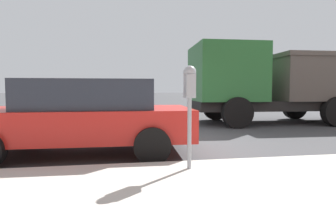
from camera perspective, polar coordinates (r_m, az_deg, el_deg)
name	(u,v)px	position (r m, az deg, el deg)	size (l,w,h in m)	color
ground_plane	(160,142)	(6.49, -1.84, -8.02)	(220.00, 220.00, 0.00)	#424244
parking_meter	(190,90)	(3.81, 4.72, 3.23)	(0.21, 0.19, 1.51)	gray
car_red	(84,115)	(5.46, -17.76, -2.11)	(2.13, 4.35, 1.47)	#B21E19
dump_truck	(294,82)	(11.35, 25.80, 4.53)	(2.96, 8.15, 2.93)	black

